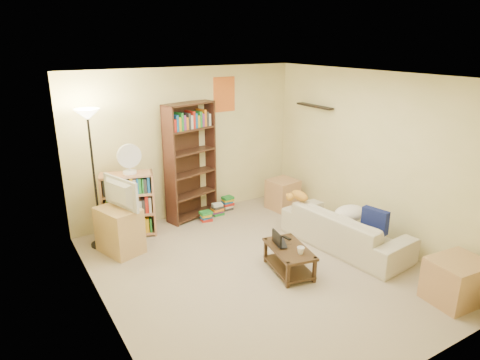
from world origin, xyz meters
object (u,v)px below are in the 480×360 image
object	(u,v)px
side_table	(283,194)
end_cabinet	(456,281)
tabby_cat	(298,196)
tall_bookshelf	(190,159)
floor_lamp	(90,139)
television	(116,194)
coffee_table	(289,257)
laptop	(284,243)
sofa	(345,229)
tv_stand	(120,230)
mug	(301,250)
short_bookshelf	(129,205)
desk_fan	(129,159)

from	to	relation	value
side_table	end_cabinet	world-z (taller)	side_table
side_table	end_cabinet	size ratio (longest dim) A/B	0.86
tabby_cat	tall_bookshelf	distance (m)	1.87
floor_lamp	television	bearing A→B (deg)	-60.60
coffee_table	laptop	xyz separation A→B (m)	(0.01, 0.11, 0.15)
tabby_cat	side_table	xyz separation A→B (m)	(0.46, 0.98, -0.37)
tabby_cat	sofa	bearing A→B (deg)	-65.13
sofa	side_table	distance (m)	1.69
laptop	floor_lamp	distance (m)	3.00
coffee_table	tv_stand	size ratio (longest dim) A/B	1.29
side_table	television	bearing A→B (deg)	-177.54
tabby_cat	laptop	world-z (taller)	tabby_cat
mug	floor_lamp	distance (m)	3.21
short_bookshelf	side_table	world-z (taller)	short_bookshelf
tall_bookshelf	side_table	size ratio (longest dim) A/B	3.68
tall_bookshelf	short_bookshelf	size ratio (longest dim) A/B	1.95
coffee_table	laptop	size ratio (longest dim) A/B	2.37
laptop	tall_bookshelf	size ratio (longest dim) A/B	0.18
tv_stand	side_table	world-z (taller)	tv_stand
short_bookshelf	floor_lamp	bearing A→B (deg)	-150.75
mug	tabby_cat	bearing A→B (deg)	53.39
laptop	tall_bookshelf	world-z (taller)	tall_bookshelf
sofa	floor_lamp	bearing A→B (deg)	51.67
tall_bookshelf	desk_fan	bearing A→B (deg)	175.07
tabby_cat	short_bookshelf	distance (m)	2.59
tv_stand	short_bookshelf	distance (m)	0.56
coffee_table	tv_stand	bearing A→B (deg)	146.38
tv_stand	end_cabinet	size ratio (longest dim) A/B	1.07
laptop	tv_stand	distance (m)	2.35
tv_stand	side_table	bearing A→B (deg)	-15.76
coffee_table	short_bookshelf	distance (m)	2.61
mug	side_table	xyz separation A→B (m)	(1.24, 2.03, -0.13)
tabby_cat	desk_fan	xyz separation A→B (m)	(-2.18, 1.26, 0.60)
television	short_bookshelf	distance (m)	0.66
tabby_cat	tv_stand	distance (m)	2.68
tall_bookshelf	short_bookshelf	distance (m)	1.25
short_bookshelf	television	bearing A→B (deg)	-105.57
tv_stand	tall_bookshelf	xyz separation A→B (m)	(1.41, 0.60, 0.70)
laptop	floor_lamp	size ratio (longest dim) A/B	0.18
desk_fan	floor_lamp	size ratio (longest dim) A/B	0.23
sofa	side_table	world-z (taller)	sofa
laptop	television	world-z (taller)	television
side_table	tv_stand	bearing A→B (deg)	-177.54
coffee_table	tall_bookshelf	bearing A→B (deg)	108.77
desk_fan	short_bookshelf	bearing A→B (deg)	140.04
sofa	desk_fan	world-z (taller)	desk_fan
mug	floor_lamp	xyz separation A→B (m)	(-1.93, 2.25, 1.22)
mug	side_table	distance (m)	2.39
television	short_bookshelf	bearing A→B (deg)	-50.37
sofa	tabby_cat	xyz separation A→B (m)	(-0.33, 0.71, 0.36)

